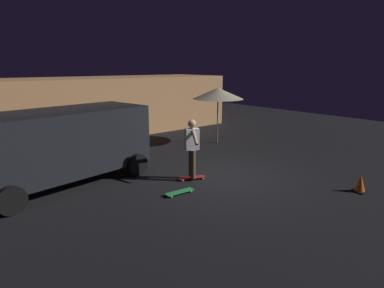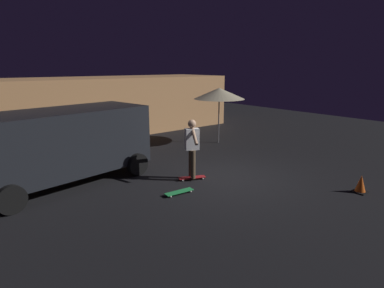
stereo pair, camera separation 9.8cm
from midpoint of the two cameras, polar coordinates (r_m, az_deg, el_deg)
ground_plane at (r=9.54m, az=6.17°, el=-5.92°), size 28.00×28.00×0.00m
low_building at (r=16.04m, az=-17.29°, el=6.40°), size 13.81×3.81×2.65m
parked_van at (r=9.45m, az=-21.73°, el=0.31°), size 4.84×2.82×2.03m
patio_umbrella at (r=13.46m, az=5.04°, el=8.89°), size 2.10×2.10×2.30m
skateboard_ridden at (r=9.32m, az=0.30°, el=-5.96°), size 0.79×0.50×0.07m
skateboard_spare at (r=8.31m, az=-1.95°, el=-8.46°), size 0.79×0.27×0.07m
skater at (r=9.03m, az=0.31°, el=-0.08°), size 0.47×0.94×1.67m
traffic_cone at (r=9.44m, az=27.92°, el=-6.34°), size 0.34×0.34×0.46m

